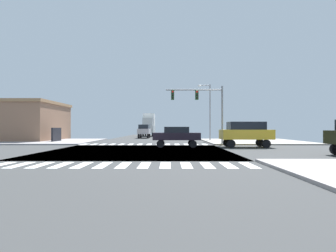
{
  "coord_description": "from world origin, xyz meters",
  "views": [
    {
      "loc": [
        2.45,
        -18.95,
        1.79
      ],
      "look_at": [
        2.27,
        8.84,
        1.99
      ],
      "focal_mm": 26.0,
      "sensor_mm": 36.0,
      "label": 1
    }
  ],
  "objects_px": {
    "traffic_signal_mast": "(200,101)",
    "suv_trailing_3": "(246,132)",
    "suv_queued_2": "(144,130)",
    "bank_building": "(19,121)",
    "street_lamp": "(208,107)",
    "box_truck_leading_1": "(149,124)",
    "sedan_crossing_1": "(176,135)"
  },
  "relations": [
    {
      "from": "traffic_signal_mast",
      "to": "suv_trailing_3",
      "type": "height_order",
      "value": "traffic_signal_mast"
    },
    {
      "from": "box_truck_leading_1",
      "to": "bank_building",
      "type": "bearing_deg",
      "value": 48.97
    },
    {
      "from": "bank_building",
      "to": "sedan_crossing_1",
      "type": "xyz_separation_m",
      "value": [
        21.44,
        -11.05,
        -1.56
      ]
    },
    {
      "from": "traffic_signal_mast",
      "to": "suv_queued_2",
      "type": "xyz_separation_m",
      "value": [
        -7.67,
        16.89,
        -3.19
      ]
    },
    {
      "from": "street_lamp",
      "to": "suv_queued_2",
      "type": "xyz_separation_m",
      "value": [
        -9.7,
        9.61,
        -3.22
      ]
    },
    {
      "from": "suv_queued_2",
      "to": "suv_trailing_3",
      "type": "bearing_deg",
      "value": 119.67
    },
    {
      "from": "street_lamp",
      "to": "bank_building",
      "type": "xyz_separation_m",
      "value": [
        -26.06,
        0.48,
        -1.94
      ]
    },
    {
      "from": "traffic_signal_mast",
      "to": "suv_trailing_3",
      "type": "xyz_separation_m",
      "value": [
        3.83,
        -3.29,
        -3.19
      ]
    },
    {
      "from": "street_lamp",
      "to": "suv_trailing_3",
      "type": "distance_m",
      "value": 11.2
    },
    {
      "from": "street_lamp",
      "to": "suv_queued_2",
      "type": "relative_size",
      "value": 1.67
    },
    {
      "from": "suv_queued_2",
      "to": "box_truck_leading_1",
      "type": "height_order",
      "value": "box_truck_leading_1"
    },
    {
      "from": "street_lamp",
      "to": "traffic_signal_mast",
      "type": "bearing_deg",
      "value": -105.57
    },
    {
      "from": "traffic_signal_mast",
      "to": "bank_building",
      "type": "xyz_separation_m",
      "value": [
        -24.03,
        7.77,
        -1.9
      ]
    },
    {
      "from": "street_lamp",
      "to": "sedan_crossing_1",
      "type": "bearing_deg",
      "value": -113.57
    },
    {
      "from": "traffic_signal_mast",
      "to": "box_truck_leading_1",
      "type": "relative_size",
      "value": 0.86
    },
    {
      "from": "street_lamp",
      "to": "bank_building",
      "type": "bearing_deg",
      "value": 178.94
    },
    {
      "from": "box_truck_leading_1",
      "to": "suv_trailing_3",
      "type": "relative_size",
      "value": 1.57
    },
    {
      "from": "suv_trailing_3",
      "to": "suv_queued_2",
      "type": "bearing_deg",
      "value": -150.33
    },
    {
      "from": "sedan_crossing_1",
      "to": "box_truck_leading_1",
      "type": "relative_size",
      "value": 0.6
    },
    {
      "from": "suv_queued_2",
      "to": "street_lamp",
      "type": "bearing_deg",
      "value": 135.27
    },
    {
      "from": "traffic_signal_mast",
      "to": "box_truck_leading_1",
      "type": "distance_m",
      "value": 27.72
    },
    {
      "from": "suv_queued_2",
      "to": "suv_trailing_3",
      "type": "relative_size",
      "value": 1.0
    },
    {
      "from": "suv_trailing_3",
      "to": "box_truck_leading_1",
      "type": "bearing_deg",
      "value": -158.94
    },
    {
      "from": "traffic_signal_mast",
      "to": "bank_building",
      "type": "bearing_deg",
      "value": 162.09
    },
    {
      "from": "traffic_signal_mast",
      "to": "box_truck_leading_1",
      "type": "height_order",
      "value": "traffic_signal_mast"
    },
    {
      "from": "street_lamp",
      "to": "suv_trailing_3",
      "type": "height_order",
      "value": "street_lamp"
    },
    {
      "from": "traffic_signal_mast",
      "to": "suv_trailing_3",
      "type": "distance_m",
      "value": 5.97
    },
    {
      "from": "street_lamp",
      "to": "suv_queued_2",
      "type": "distance_m",
      "value": 14.03
    },
    {
      "from": "bank_building",
      "to": "suv_queued_2",
      "type": "relative_size",
      "value": 2.69
    },
    {
      "from": "street_lamp",
      "to": "suv_queued_2",
      "type": "bearing_deg",
      "value": 135.27
    },
    {
      "from": "traffic_signal_mast",
      "to": "street_lamp",
      "type": "xyz_separation_m",
      "value": [
        2.03,
        7.29,
        0.04
      ]
    },
    {
      "from": "street_lamp",
      "to": "bank_building",
      "type": "height_order",
      "value": "street_lamp"
    }
  ]
}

